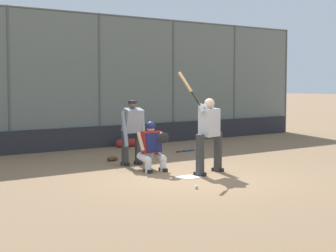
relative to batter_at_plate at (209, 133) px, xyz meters
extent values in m
plane|color=#846647|center=(0.69, 0.12, -0.93)|extent=(160.00, 160.00, 0.00)
cube|color=white|center=(0.69, 0.12, -0.93)|extent=(0.43, 0.43, 0.01)
cylinder|color=#515651|center=(-9.80, -6.06, 1.19)|extent=(0.08, 0.08, 4.24)
cylinder|color=#515651|center=(-6.80, -6.06, 1.19)|extent=(0.08, 0.08, 4.24)
cylinder|color=#515651|center=(-3.80, -6.06, 1.19)|extent=(0.08, 0.08, 4.24)
cylinder|color=#515651|center=(-0.81, -6.06, 1.19)|extent=(0.08, 0.08, 4.24)
cylinder|color=#515651|center=(2.19, -6.06, 1.19)|extent=(0.08, 0.08, 4.24)
cube|color=slate|center=(0.69, -6.06, 1.19)|extent=(20.97, 0.01, 4.24)
cylinder|color=#515651|center=(0.69, -6.06, 3.28)|extent=(20.97, 0.06, 0.06)
cube|color=#28282D|center=(0.69, -5.96, -0.60)|extent=(20.55, 0.18, 0.67)
cube|color=slate|center=(-2.15, -8.09, -0.87)|extent=(14.68, 1.95, 0.12)
cube|color=slate|center=(-2.15, -7.54, -0.71)|extent=(14.68, 0.55, 0.44)
cube|color=#B7BABC|center=(-2.15, -7.54, -0.45)|extent=(14.68, 0.24, 0.08)
cube|color=slate|center=(-2.15, -8.09, -0.55)|extent=(14.68, 0.55, 0.76)
cube|color=#B7BABC|center=(-2.15, -8.09, -0.13)|extent=(14.68, 0.24, 0.08)
cube|color=slate|center=(-2.15, -8.64, -0.39)|extent=(14.68, 0.55, 1.08)
cube|color=#B7BABC|center=(-2.15, -8.64, 0.19)|extent=(14.68, 0.24, 0.08)
cylinder|color=#333333|center=(-0.38, -0.10, -0.47)|extent=(0.19, 0.19, 0.91)
cube|color=black|center=(-0.38, -0.10, -0.89)|extent=(0.18, 0.30, 0.08)
cylinder|color=#333333|center=(0.36, 0.11, -0.47)|extent=(0.19, 0.19, 0.91)
cube|color=black|center=(0.36, 0.11, -0.89)|extent=(0.18, 0.30, 0.08)
cube|color=#B7B7BC|center=(-0.01, 0.00, 0.22)|extent=(0.56, 0.41, 0.63)
sphere|color=tan|center=(-0.01, 0.00, 0.66)|extent=(0.23, 0.23, 0.23)
cylinder|color=#B7B7BC|center=(0.00, -0.02, 0.55)|extent=(0.64, 0.23, 0.24)
cylinder|color=#B7B7BC|center=(0.29, 0.06, 0.55)|extent=(0.16, 0.18, 0.17)
sphere|color=black|center=(0.30, 0.04, 0.62)|extent=(0.04, 0.04, 0.04)
cylinder|color=black|center=(0.37, -0.02, 0.77)|extent=(0.19, 0.16, 0.32)
cylinder|color=tan|center=(0.55, -0.18, 1.14)|extent=(0.29, 0.26, 0.46)
cylinder|color=silver|center=(0.63, -0.87, -0.78)|extent=(0.15, 0.15, 0.30)
cylinder|color=silver|center=(0.61, -1.06, -0.61)|extent=(0.23, 0.47, 0.23)
cube|color=black|center=(0.63, -0.87, -0.89)|extent=(0.13, 0.27, 0.08)
cylinder|color=silver|center=(1.03, -0.92, -0.78)|extent=(0.15, 0.15, 0.30)
cylinder|color=silver|center=(1.00, -1.11, -0.61)|extent=(0.23, 0.47, 0.23)
cube|color=black|center=(1.03, -0.92, -0.89)|extent=(0.13, 0.27, 0.08)
cube|color=maroon|center=(0.80, -1.13, -0.26)|extent=(0.47, 0.40, 0.54)
cube|color=#191E47|center=(0.82, -0.98, -0.26)|extent=(0.40, 0.18, 0.44)
sphere|color=tan|center=(0.80, -1.13, 0.08)|extent=(0.20, 0.20, 0.20)
sphere|color=#191E47|center=(0.80, -1.13, 0.12)|extent=(0.22, 0.22, 0.22)
cylinder|color=maroon|center=(0.67, -0.87, -0.09)|extent=(0.34, 0.50, 0.15)
ellipsoid|color=black|center=(0.80, -0.65, -0.12)|extent=(0.31, 0.14, 0.24)
cylinder|color=tan|center=(1.06, -1.16, -0.23)|extent=(0.13, 0.31, 0.43)
cylinder|color=#333333|center=(0.43, -2.15, -0.52)|extent=(0.17, 0.17, 0.83)
cube|color=black|center=(0.43, -2.15, -0.89)|extent=(0.14, 0.29, 0.08)
cylinder|color=#333333|center=(0.81, -2.19, -0.52)|extent=(0.17, 0.17, 0.83)
cube|color=black|center=(0.81, -2.19, -0.89)|extent=(0.14, 0.29, 0.08)
cube|color=gray|center=(0.63, -2.11, 0.19)|extent=(0.48, 0.43, 0.63)
sphere|color=brown|center=(0.63, -2.11, 0.59)|extent=(0.21, 0.21, 0.21)
cylinder|color=black|center=(0.63, -2.11, 0.64)|extent=(0.22, 0.22, 0.07)
cylinder|color=gray|center=(0.38, -2.03, 0.00)|extent=(0.16, 0.24, 0.88)
cylinder|color=gray|center=(0.89, -2.07, 0.00)|extent=(0.12, 0.23, 0.88)
sphere|color=black|center=(-1.77, -3.35, -0.90)|extent=(0.04, 0.04, 0.04)
cylinder|color=black|center=(-1.94, -3.38, -0.90)|extent=(0.34, 0.09, 0.03)
cylinder|color=#334789|center=(-2.33, -3.46, -0.90)|extent=(0.47, 0.16, 0.07)
ellipsoid|color=#56331E|center=(0.60, -3.11, -0.87)|extent=(0.32, 0.20, 0.12)
ellipsoid|color=#56331E|center=(0.69, -3.02, -0.88)|extent=(0.12, 0.09, 0.09)
sphere|color=white|center=(1.41, 1.21, -0.89)|extent=(0.07, 0.07, 0.07)
cylinder|color=maroon|center=(-1.72, -5.52, -0.80)|extent=(1.06, 0.26, 0.26)
sphere|color=maroon|center=(-2.25, -5.52, -0.80)|extent=(0.26, 0.26, 0.26)
sphere|color=maroon|center=(-1.19, -5.52, -0.80)|extent=(0.26, 0.26, 0.26)
camera|label=1|loc=(8.47, 9.34, 1.12)|focal=60.00mm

